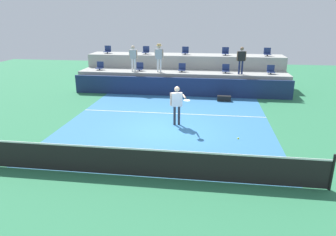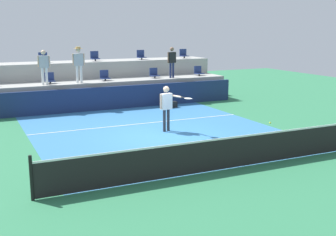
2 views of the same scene
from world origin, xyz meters
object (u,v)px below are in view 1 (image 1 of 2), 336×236
Objects in this scene: stadium_chair_upper_center at (185,51)px; stadium_chair_lower_far_right at (271,70)px; stadium_chair_upper_far_left at (108,50)px; tennis_player at (177,102)px; spectator_with_hat at (159,55)px; stadium_chair_upper_left at (146,51)px; tennis_ball at (238,138)px; stadium_chair_lower_left at (140,67)px; stadium_chair_lower_center at (182,68)px; stadium_chair_upper_right at (225,52)px; spectator_leaning_on_rail at (241,58)px; stadium_chair_lower_far_left at (100,66)px; stadium_chair_lower_right at (226,69)px; spectator_in_white at (133,56)px; equipment_bag at (224,98)px; stadium_chair_upper_far_right at (267,53)px.

stadium_chair_lower_far_right is at bearing -18.66° from stadium_chair_upper_center.
tennis_player is (5.79, -8.27, -1.25)m from stadium_chair_upper_far_left.
tennis_player is 6.47m from spectator_with_hat.
stadium_chair_upper_left is 7.65× the size of tennis_ball.
stadium_chair_lower_left is 1.00× the size of stadium_chair_lower_center.
stadium_chair_lower_far_right is at bearing 52.61° from tennis_player.
tennis_ball is at bearing -73.64° from stadium_chair_lower_center.
stadium_chair_upper_center reaches higher than stadium_chair_lower_left.
stadium_chair_lower_center is 1.00× the size of stadium_chair_upper_right.
spectator_leaning_on_rail is at bearing -6.18° from stadium_chair_lower_center.
stadium_chair_lower_far_left and stadium_chair_lower_far_right have the same top height.
stadium_chair_lower_center is 2.70m from stadium_chair_lower_right.
spectator_leaning_on_rail is at bearing 85.40° from tennis_ball.
stadium_chair_lower_center is (5.34, 0.00, 0.00)m from stadium_chair_lower_far_left.
stadium_chair_lower_far_left is 2.63m from stadium_chair_lower_left.
stadium_chair_lower_far_right is at bearing 0.00° from stadium_chair_lower_far_left.
stadium_chair_lower_far_right is 0.30× the size of spectator_with_hat.
tennis_ball is (8.14, -9.56, -0.74)m from stadium_chair_lower_far_left.
stadium_chair_lower_far_left is 1.00× the size of stadium_chair_lower_far_right.
stadium_chair_lower_left is 1.00× the size of stadium_chair_upper_center.
stadium_chair_upper_center is 0.32× the size of spectator_in_white.
stadium_chair_upper_far_left is 0.68× the size of equipment_bag.
stadium_chair_upper_far_right is at bearing 0.00° from stadium_chair_upper_center.
stadium_chair_upper_center is at bearing 92.69° from tennis_player.
stadium_chair_lower_far_left is 8.31m from equipment_bag.
spectator_with_hat is at bearing -164.50° from stadium_chair_lower_center.
stadium_chair_lower_left is 8.31m from stadium_chair_upper_far_right.
tennis_ball is at bearing -88.40° from equipment_bag.
stadium_chair_upper_left is 0.32× the size of spectator_leaning_on_rail.
stadium_chair_upper_left is at bearing 143.60° from equipment_bag.
stadium_chair_lower_right is at bearing 87.29° from equipment_bag.
spectator_in_white is 6.20m from equipment_bag.
stadium_chair_lower_center is 0.30× the size of spectator_with_hat.
tennis_ball is 0.09× the size of equipment_bag.
stadium_chair_lower_far_left is at bearing 177.53° from spectator_leaning_on_rail.
spectator_leaning_on_rail is (-1.82, -0.38, 0.74)m from stadium_chair_lower_far_right.
stadium_chair_lower_center is 3.64m from spectator_leaning_on_rail.
stadium_chair_upper_far_left is at bearing 91.17° from stadium_chair_lower_far_left.
spectator_leaning_on_rail is at bearing -68.54° from stadium_chair_upper_right.
stadium_chair_lower_center is at bearing -161.45° from stadium_chair_upper_far_right.
spectator_with_hat reaches higher than stadium_chair_upper_right.
stadium_chair_upper_right is at bearing 90.30° from stadium_chair_lower_right.
spectator_in_white is (2.34, -0.38, 0.74)m from stadium_chair_lower_far_left.
stadium_chair_lower_left is 0.30× the size of tennis_player.
stadium_chair_upper_far_left is 0.32× the size of spectator_in_white.
stadium_chair_lower_far_right is at bearing 75.02° from tennis_ball.
stadium_chair_lower_far_right is 0.68× the size of equipment_bag.
spectator_in_white reaches higher than stadium_chair_lower_right.
spectator_leaning_on_rail is (3.51, -2.18, -0.11)m from stadium_chair_upper_center.
stadium_chair_upper_far_left reaches higher than tennis_player.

